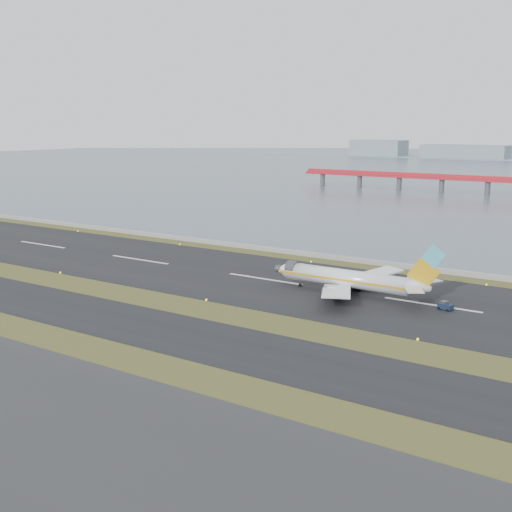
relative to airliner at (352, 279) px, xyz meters
The scene contains 6 objects.
ground 36.58m from the airliner, 129.10° to the right, with size 1000.00×1000.00×0.00m, color #3D4C1B.
taxiway_strip 46.47m from the airliner, 119.71° to the right, with size 1000.00×18.00×0.10m, color black.
runway_strip 23.28m from the airliner, behind, with size 1000.00×45.00×0.10m, color black.
seawall 39.29m from the airliner, 125.88° to the left, with size 1000.00×2.50×1.00m, color gray.
airliner is the anchor object (origin of this frame).
pushback_tug 20.43m from the airliner, ahead, with size 3.13×2.31×1.79m.
Camera 1 is at (78.94, -93.33, 35.68)m, focal length 45.00 mm.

